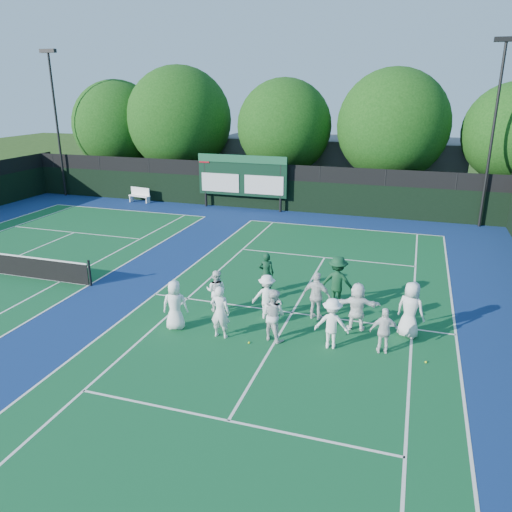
% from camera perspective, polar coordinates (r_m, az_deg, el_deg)
% --- Properties ---
extents(ground, '(120.00, 120.00, 0.00)m').
position_cam_1_polar(ground, '(17.10, 3.33, -7.88)').
color(ground, '#203B10').
rests_on(ground, ground).
extents(court_apron, '(34.00, 32.00, 0.01)m').
position_cam_1_polar(court_apron, '(20.10, -12.74, -4.12)').
color(court_apron, navy).
rests_on(court_apron, ground).
extents(near_court, '(11.05, 23.85, 0.01)m').
position_cam_1_polar(near_court, '(17.97, 4.15, -6.49)').
color(near_court, '#104E27').
rests_on(near_court, ground).
extents(back_fence, '(34.00, 0.08, 3.00)m').
position_cam_1_polar(back_fence, '(32.94, 0.31, 7.72)').
color(back_fence, black).
rests_on(back_fence, ground).
extents(scoreboard, '(6.00, 0.21, 3.55)m').
position_cam_1_polar(scoreboard, '(32.72, -1.62, 9.12)').
color(scoreboard, black).
rests_on(scoreboard, ground).
extents(clubhouse, '(18.00, 6.00, 4.00)m').
position_cam_1_polar(clubhouse, '(39.66, 9.49, 10.29)').
color(clubhouse, '#5C5C61').
rests_on(clubhouse, ground).
extents(light_pole_left, '(1.20, 0.30, 10.12)m').
position_cam_1_polar(light_pole_left, '(39.32, -22.00, 15.47)').
color(light_pole_left, black).
rests_on(light_pole_left, ground).
extents(light_pole_right, '(1.20, 0.30, 10.12)m').
position_cam_1_polar(light_pole_right, '(30.79, 25.71, 14.45)').
color(light_pole_right, black).
rests_on(light_pole_right, ground).
extents(bench, '(1.68, 0.74, 1.03)m').
position_cam_1_polar(bench, '(36.00, -13.13, 6.87)').
color(bench, white).
rests_on(bench, ground).
extents(tree_a, '(6.75, 6.75, 8.25)m').
position_cam_1_polar(tree_a, '(41.00, -15.30, 13.97)').
color(tree_a, black).
rests_on(tree_a, ground).
extents(tree_b, '(7.62, 7.62, 9.21)m').
position_cam_1_polar(tree_b, '(38.37, -8.46, 14.88)').
color(tree_b, black).
rests_on(tree_b, ground).
extents(tree_c, '(6.50, 6.50, 8.32)m').
position_cam_1_polar(tree_c, '(35.63, 3.52, 14.27)').
color(tree_c, black).
rests_on(tree_c, ground).
extents(tree_d, '(7.20, 7.20, 8.92)m').
position_cam_1_polar(tree_d, '(34.54, 15.61, 13.89)').
color(tree_d, black).
rests_on(tree_d, ground).
extents(tennis_ball_0, '(0.07, 0.07, 0.07)m').
position_cam_1_polar(tennis_ball_0, '(15.91, -0.81, -9.88)').
color(tennis_ball_0, '#B7D419').
rests_on(tennis_ball_0, ground).
extents(tennis_ball_1, '(0.07, 0.07, 0.07)m').
position_cam_1_polar(tennis_ball_1, '(19.86, 7.05, -3.97)').
color(tennis_ball_1, '#B7D419').
rests_on(tennis_ball_1, ground).
extents(tennis_ball_2, '(0.07, 0.07, 0.07)m').
position_cam_1_polar(tennis_ball_2, '(15.70, 18.85, -11.40)').
color(tennis_ball_2, '#B7D419').
rests_on(tennis_ball_2, ground).
extents(tennis_ball_4, '(0.07, 0.07, 0.07)m').
position_cam_1_polar(tennis_ball_4, '(18.24, 11.81, -6.38)').
color(tennis_ball_4, '#B7D419').
rests_on(tennis_ball_4, ground).
extents(tennis_ball_5, '(0.07, 0.07, 0.07)m').
position_cam_1_polar(tennis_ball_5, '(17.32, 17.29, -8.28)').
color(tennis_ball_5, '#B7D419').
rests_on(tennis_ball_5, ground).
extents(player_front_0, '(0.95, 0.75, 1.70)m').
position_cam_1_polar(player_front_0, '(16.70, -9.25, -5.56)').
color(player_front_0, white).
rests_on(player_front_0, ground).
extents(player_front_1, '(0.64, 0.42, 1.76)m').
position_cam_1_polar(player_front_1, '(15.98, -4.12, -6.40)').
color(player_front_1, white).
rests_on(player_front_1, ground).
extents(player_front_2, '(1.00, 0.90, 1.71)m').
position_cam_1_polar(player_front_2, '(15.82, 1.97, -6.73)').
color(player_front_2, silver).
rests_on(player_front_2, ground).
extents(player_front_3, '(1.09, 0.67, 1.63)m').
position_cam_1_polar(player_front_3, '(15.52, 8.65, -7.63)').
color(player_front_3, white).
rests_on(player_front_3, ground).
extents(player_front_4, '(0.91, 0.52, 1.46)m').
position_cam_1_polar(player_front_4, '(15.58, 14.46, -8.29)').
color(player_front_4, white).
rests_on(player_front_4, ground).
extents(player_back_0, '(0.78, 0.62, 1.54)m').
position_cam_1_polar(player_back_0, '(17.88, -4.56, -3.98)').
color(player_back_0, white).
rests_on(player_back_0, ground).
extents(player_back_1, '(1.12, 0.77, 1.60)m').
position_cam_1_polar(player_back_1, '(17.26, 1.25, -4.67)').
color(player_back_1, white).
rests_on(player_back_1, ground).
extents(player_back_2, '(1.05, 0.55, 1.71)m').
position_cam_1_polar(player_back_2, '(17.29, 6.96, -4.57)').
color(player_back_2, silver).
rests_on(player_back_2, ground).
extents(player_back_3, '(1.58, 0.69, 1.65)m').
position_cam_1_polar(player_back_3, '(16.78, 11.47, -5.68)').
color(player_back_3, white).
rests_on(player_back_3, ground).
extents(player_back_4, '(1.07, 0.91, 1.87)m').
position_cam_1_polar(player_back_4, '(16.71, 17.24, -5.87)').
color(player_back_4, silver).
rests_on(player_back_4, ground).
extents(coach_left, '(0.67, 0.52, 1.64)m').
position_cam_1_polar(coach_left, '(19.33, 1.18, -1.97)').
color(coach_left, '#0E331E').
rests_on(coach_left, ground).
extents(coach_right, '(1.25, 0.72, 1.93)m').
position_cam_1_polar(coach_right, '(18.33, 9.28, -2.93)').
color(coach_right, '#103B20').
rests_on(coach_right, ground).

